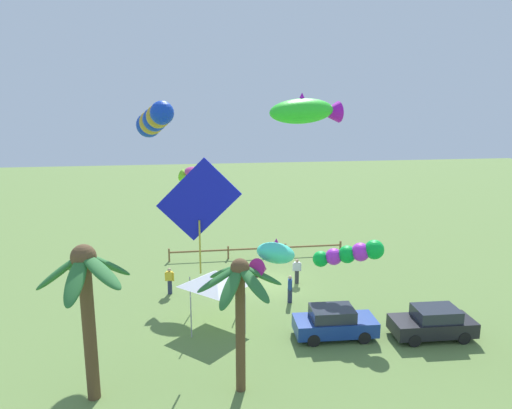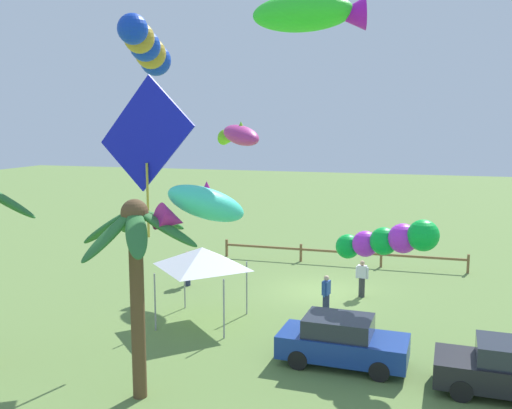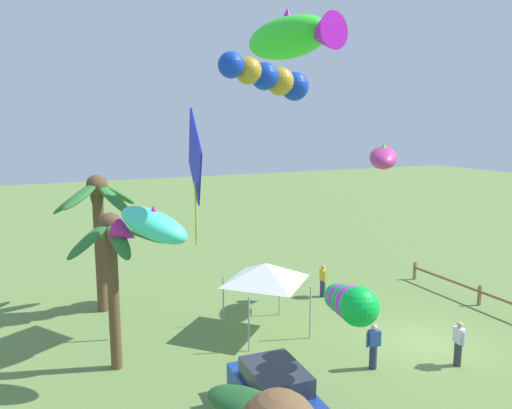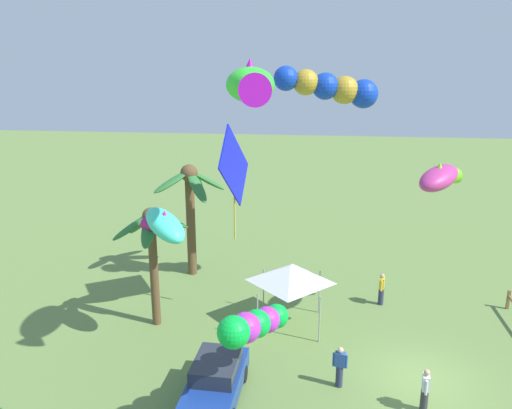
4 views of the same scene
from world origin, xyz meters
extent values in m
plane|color=olive|center=(0.00, 0.00, 0.00)|extent=(120.00, 120.00, 0.00)
cylinder|color=brown|center=(8.57, 10.68, 2.83)|extent=(0.48, 0.48, 5.66)
ellipsoid|color=#2D7033|center=(9.45, 10.59, 5.11)|extent=(2.00, 0.82, 1.57)
ellipsoid|color=#2D7033|center=(8.68, 11.59, 5.14)|extent=(0.87, 2.05, 1.50)
ellipsoid|color=#2D7033|center=(7.86, 11.43, 5.35)|extent=(1.95, 2.00, 1.12)
ellipsoid|color=#2D7033|center=(7.85, 10.12, 5.14)|extent=(1.95, 1.71, 1.51)
ellipsoid|color=#2D7033|center=(9.00, 9.83, 5.19)|extent=(1.48, 2.11, 1.41)
sphere|color=brown|center=(8.57, 10.68, 5.66)|extent=(0.92, 0.92, 0.92)
cylinder|color=brown|center=(2.95, 11.01, 2.53)|extent=(0.38, 0.38, 5.06)
ellipsoid|color=#2D7033|center=(3.75, 10.95, 4.65)|extent=(1.77, 0.65, 1.21)
ellipsoid|color=#2D7033|center=(3.36, 11.63, 4.56)|extent=(1.34, 1.65, 1.37)
ellipsoid|color=#2D7033|center=(2.53, 11.72, 4.68)|extent=(1.36, 1.79, 1.15)
ellipsoid|color=#2D7033|center=(2.13, 10.88, 4.68)|extent=(1.83, 0.79, 1.15)
ellipsoid|color=#2D7033|center=(2.64, 10.19, 4.77)|extent=(1.16, 1.90, 0.99)
ellipsoid|color=#2D7033|center=(3.46, 10.34, 4.71)|extent=(1.51, 1.74, 1.11)
sphere|color=brown|center=(2.95, 11.01, 5.06)|extent=(0.72, 0.72, 0.72)
cube|color=brown|center=(6.17, -5.13, 0.47)|extent=(0.12, 0.12, 0.95)
cube|color=navy|center=(-2.03, 7.37, 0.60)|extent=(3.97, 1.87, 0.70)
cube|color=#282D38|center=(-1.88, 7.36, 1.23)|extent=(2.09, 1.58, 0.56)
cylinder|color=black|center=(-0.86, 6.53, 0.30)|extent=(0.61, 0.21, 0.60)
cylinder|color=black|center=(-0.79, 8.10, 0.30)|extent=(0.61, 0.21, 0.60)
cylinder|color=#2D3351|center=(-0.78, 3.05, 0.42)|extent=(0.26, 0.26, 0.84)
cube|color=#2D519E|center=(-0.78, 3.05, 1.11)|extent=(0.30, 0.42, 0.54)
sphere|color=beige|center=(-0.78, 3.05, 1.48)|extent=(0.21, 0.21, 0.21)
cylinder|color=#2D519E|center=(-0.73, 3.28, 1.06)|extent=(0.09, 0.09, 0.52)
cylinder|color=#2D519E|center=(-0.83, 2.83, 1.06)|extent=(0.09, 0.09, 0.52)
cylinder|color=#38383D|center=(-1.84, 0.26, 0.42)|extent=(0.26, 0.26, 0.84)
cube|color=silver|center=(-1.84, 0.26, 1.11)|extent=(0.41, 0.28, 0.54)
sphere|color=tan|center=(-1.84, 0.26, 1.48)|extent=(0.21, 0.21, 0.21)
cylinder|color=silver|center=(-2.07, 0.29, 1.06)|extent=(0.09, 0.09, 0.52)
cylinder|color=silver|center=(-1.61, 0.23, 1.06)|extent=(0.09, 0.09, 0.52)
cylinder|color=#2D3351|center=(5.96, 0.80, 0.42)|extent=(0.26, 0.26, 0.84)
cube|color=yellow|center=(5.96, 0.80, 1.11)|extent=(0.42, 0.30, 0.54)
sphere|color=tan|center=(5.96, 0.80, 1.48)|extent=(0.21, 0.21, 0.21)
cylinder|color=yellow|center=(6.19, 0.75, 1.06)|extent=(0.09, 0.09, 0.52)
cylinder|color=yellow|center=(5.74, 0.85, 1.06)|extent=(0.09, 0.09, 0.52)
cylinder|color=#9E9EA3|center=(2.19, 3.77, 1.05)|extent=(0.06, 0.06, 2.10)
cylinder|color=#9E9EA3|center=(4.79, 3.77, 1.05)|extent=(0.06, 0.06, 2.10)
cylinder|color=#9E9EA3|center=(2.19, 6.37, 1.05)|extent=(0.06, 0.06, 2.10)
cylinder|color=#9E9EA3|center=(4.79, 6.37, 1.05)|extent=(0.06, 0.06, 2.10)
pyramid|color=white|center=(3.49, 5.07, 2.48)|extent=(2.86, 2.86, 0.75)
sphere|color=#113AC0|center=(6.66, 2.10, 9.93)|extent=(1.29, 1.29, 1.29)
sphere|color=#B69028|center=(6.45, 2.96, 10.11)|extent=(1.24, 1.24, 1.24)
sphere|color=#113AC0|center=(6.24, 3.82, 10.28)|extent=(1.19, 1.19, 1.19)
sphere|color=#B69028|center=(6.02, 4.68, 10.45)|extent=(1.14, 1.14, 1.14)
sphere|color=#113AC0|center=(5.81, 5.54, 10.63)|extent=(1.08, 1.08, 1.08)
cube|color=#141BCE|center=(4.32, 7.63, 7.00)|extent=(3.66, 0.76, 3.70)
cylinder|color=gold|center=(4.32, 7.63, 4.89)|extent=(0.08, 0.08, 2.42)
ellipsoid|color=#C03486|center=(3.91, -0.85, 6.80)|extent=(2.70, 2.48, 1.27)
cone|color=#78DE24|center=(4.75, -1.52, 6.61)|extent=(1.16, 1.14, 0.88)
cone|color=#78DE24|center=(3.91, -0.85, 7.19)|extent=(0.67, 0.67, 0.49)
ellipsoid|color=#42E9C3|center=(1.37, 9.92, 5.22)|extent=(2.51, 2.57, 1.55)
cone|color=#B92188|center=(2.07, 10.67, 4.87)|extent=(1.17, 1.18, 0.93)
cone|color=#B92188|center=(1.37, 9.92, 5.59)|extent=(0.65, 0.65, 0.47)
sphere|color=green|center=(-4.26, 6.35, 3.98)|extent=(0.97, 0.97, 0.97)
sphere|color=#C12FE1|center=(-3.65, 6.09, 3.80)|extent=(0.93, 0.93, 0.93)
sphere|color=green|center=(-3.05, 5.82, 3.62)|extent=(0.90, 0.90, 0.90)
sphere|color=#C12FE1|center=(-2.45, 5.56, 3.45)|extent=(0.86, 0.86, 0.86)
sphere|color=green|center=(-1.85, 5.29, 3.27)|extent=(0.82, 0.82, 0.82)
ellipsoid|color=#2FE22C|center=(-0.45, 6.33, 10.70)|extent=(3.40, 2.15, 1.28)
cone|color=#B113BF|center=(-1.82, 6.05, 10.63)|extent=(1.21, 1.17, 1.04)
cone|color=#B113BF|center=(-0.45, 6.33, 11.21)|extent=(0.73, 0.73, 0.63)
camera|label=1|loc=(4.85, 27.78, 11.10)|focal=33.53mm
camera|label=2|loc=(-4.24, 24.08, 7.39)|focal=40.00mm
camera|label=3|loc=(-13.41, 13.29, 8.33)|focal=34.66mm
camera|label=4|loc=(-17.39, 4.21, 11.66)|focal=36.51mm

